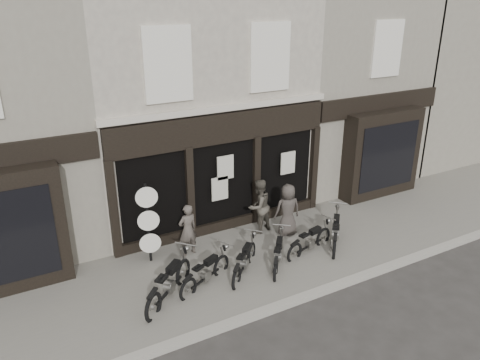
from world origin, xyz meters
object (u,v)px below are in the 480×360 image
motorcycle_5 (335,234)px  man_left (188,230)px  motorcycle_0 (169,285)px  man_right (288,210)px  motorcycle_4 (310,243)px  motorcycle_3 (278,256)px  man_centre (259,206)px  motorcycle_2 (245,263)px  motorcycle_1 (206,275)px  advert_sign_post (149,227)px

motorcycle_5 → man_left: 4.45m
motorcycle_0 → man_right: 4.60m
motorcycle_4 → motorcycle_0: bearing=167.1°
motorcycle_3 → motorcycle_4: bearing=-43.5°
man_left → man_centre: bearing=177.5°
motorcycle_4 → motorcycle_2: bearing=166.3°
motorcycle_1 → advert_sign_post: bearing=91.4°
motorcycle_2 → motorcycle_3: size_ratio=0.98×
motorcycle_2 → motorcycle_5: bearing=-42.4°
motorcycle_3 → advert_sign_post: bearing=97.7°
motorcycle_0 → motorcycle_1: (1.03, 0.08, -0.06)m
motorcycle_5 → advert_sign_post: bearing=113.9°
motorcycle_2 → motorcycle_3: bearing=-50.4°
motorcycle_2 → motorcycle_5: 3.19m
motorcycle_2 → man_centre: man_centre is taller
motorcycle_2 → man_centre: 2.42m
motorcycle_3 → advert_sign_post: advert_sign_post is taller
man_right → advert_sign_post: (-4.25, 0.54, 0.25)m
motorcycle_1 → man_left: (0.19, 1.60, 0.52)m
motorcycle_1 → motorcycle_2: bearing=-25.0°
man_left → man_centre: 2.50m
motorcycle_3 → man_centre: man_centre is taller
motorcycle_3 → advert_sign_post: (-3.06, 1.86, 0.84)m
motorcycle_4 → man_left: 3.58m
advert_sign_post → motorcycle_0: bearing=-81.6°
man_right → man_centre: bearing=-28.7°
motorcycle_1 → advert_sign_post: 2.13m
man_left → motorcycle_3: bearing=132.0°
motorcycle_3 → motorcycle_5: motorcycle_5 is taller
motorcycle_0 → motorcycle_3: (3.20, -0.03, -0.07)m
motorcycle_3 → motorcycle_0: bearing=128.4°
motorcycle_5 → man_right: (-0.99, 1.14, 0.54)m
motorcycle_0 → motorcycle_2: 2.19m
motorcycle_0 → advert_sign_post: size_ratio=0.76×
motorcycle_0 → motorcycle_4: motorcycle_0 is taller
man_left → man_right: size_ratio=0.93×
man_right → advert_sign_post: size_ratio=0.67×
advert_sign_post → motorcycle_2: bearing=-27.5°
motorcycle_1 → motorcycle_3: 2.17m
motorcycle_0 → man_right: size_ratio=1.12×
man_right → motorcycle_3: bearing=60.5°
motorcycle_5 → man_left: man_left is taller
motorcycle_5 → motorcycle_2: bearing=132.6°
motorcycle_0 → motorcycle_2: size_ratio=1.18×
motorcycle_0 → motorcycle_2: (2.19, 0.09, -0.06)m
motorcycle_1 → man_left: size_ratio=1.18×
motorcycle_0 → motorcycle_3: 3.20m
man_centre → motorcycle_2: bearing=34.0°
motorcycle_0 → motorcycle_1: motorcycle_0 is taller
motorcycle_1 → man_centre: bearing=8.2°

